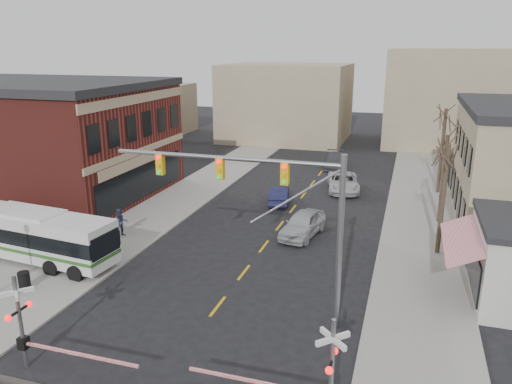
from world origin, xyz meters
TOP-DOWN VIEW (x-y plane):
  - ground at (0.00, 0.00)m, footprint 160.00×160.00m
  - sidewalk_west at (-9.50, 20.00)m, footprint 5.00×60.00m
  - sidewalk_east at (9.50, 20.00)m, footprint 5.00×60.00m
  - tree_east_a at (10.50, 12.00)m, footprint 0.28×0.28m
  - tree_east_b at (10.80, 18.00)m, footprint 0.28×0.28m
  - tree_east_c at (11.00, 26.00)m, footprint 0.28×0.28m
  - transit_bus at (-12.78, 3.87)m, footprint 11.73×3.65m
  - traffic_signal_mast at (2.87, 1.98)m, footprint 10.77×0.30m
  - rr_crossing_west at (-5.07, -4.75)m, footprint 5.60×1.36m
  - rr_crossing_east at (6.09, -4.28)m, footprint 5.60×1.36m
  - trash_bin at (-10.17, 0.50)m, footprint 0.60×0.60m
  - car_a at (1.94, 12.62)m, footprint 2.73×5.12m
  - car_b at (-1.42, 19.14)m, footprint 2.31×4.44m
  - car_c at (3.04, 24.34)m, footprint 3.63×6.00m
  - car_d at (1.02, 32.83)m, footprint 2.83×5.50m
  - pedestrian_near at (-9.65, 4.64)m, footprint 0.67×0.80m
  - pedestrian_far at (-9.50, 8.65)m, footprint 1.17×1.15m

SIDE VIEW (x-z plane):
  - ground at x=0.00m, z-range 0.00..0.00m
  - sidewalk_west at x=-9.50m, z-range 0.00..0.12m
  - sidewalk_east at x=9.50m, z-range 0.00..0.12m
  - trash_bin at x=-10.17m, z-range 0.12..1.08m
  - car_b at x=-1.42m, z-range 0.00..1.39m
  - car_d at x=1.02m, z-range 0.00..1.53m
  - car_c at x=3.04m, z-range 0.00..1.56m
  - car_a at x=1.94m, z-range 0.00..1.66m
  - pedestrian_near at x=-9.65m, z-range 0.12..2.00m
  - pedestrian_far at x=-9.50m, z-range 0.12..2.02m
  - transit_bus at x=-12.78m, z-range 0.20..3.17m
  - rr_crossing_west at x=-5.07m, z-range -0.03..3.97m
  - rr_crossing_east at x=6.09m, z-range -0.03..3.97m
  - tree_east_b at x=10.80m, z-range 0.12..6.42m
  - tree_east_a at x=10.50m, z-range 0.12..6.87m
  - tree_east_c at x=11.00m, z-range 0.12..7.32m
  - traffic_signal_mast at x=2.87m, z-range 1.78..9.78m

